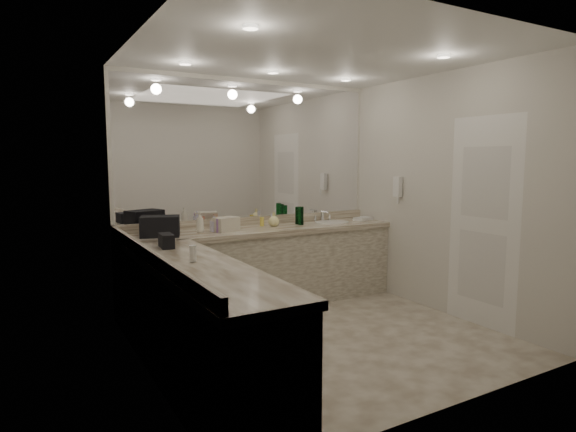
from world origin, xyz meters
TOP-DOWN VIEW (x-y plane):
  - floor at (0.00, 0.00)m, footprint 3.20×3.20m
  - ceiling at (0.00, 0.00)m, footprint 3.20×3.20m
  - wall_back at (0.00, 1.50)m, footprint 3.20×0.02m
  - wall_left at (-1.60, 0.00)m, footprint 0.02×3.00m
  - wall_right at (1.60, 0.00)m, footprint 0.02×3.00m
  - vanity_back_base at (0.00, 1.20)m, footprint 3.20×0.60m
  - vanity_back_top at (0.00, 1.19)m, footprint 3.20×0.64m
  - vanity_left_base at (-1.30, -0.30)m, footprint 0.60×2.40m
  - vanity_left_top at (-1.29, -0.30)m, footprint 0.64×2.42m
  - backsplash_back at (0.00, 1.48)m, footprint 3.20×0.04m
  - backsplash_left at (-1.58, 0.00)m, footprint 0.04×3.00m
  - mirror_back at (0.00, 1.49)m, footprint 3.12×0.01m
  - mirror_left at (-1.59, 0.00)m, footprint 0.01×2.92m
  - sink at (0.95, 1.20)m, footprint 0.44×0.44m
  - faucet at (0.95, 1.41)m, footprint 0.24×0.16m
  - wall_phone at (1.56, 0.70)m, footprint 0.06×0.10m
  - door at (1.59, -0.50)m, footprint 0.02×0.82m
  - black_toiletry_bag at (-1.18, 1.16)m, footprint 0.44×0.35m
  - black_bag_spill at (-1.30, 0.52)m, footprint 0.12×0.24m
  - cream_cosmetic_case at (-0.46, 1.18)m, footprint 0.30×0.23m
  - hand_towel at (1.43, 1.19)m, footprint 0.26×0.20m
  - lotion_left at (-1.30, -0.19)m, footprint 0.05×0.05m
  - soap_bottle_a at (-0.74, 1.23)m, footprint 0.09×0.09m
  - soap_bottle_b at (-0.59, 1.22)m, footprint 0.08×0.08m
  - soap_bottle_c at (0.17, 1.26)m, footprint 0.17×0.17m
  - green_bottle_0 at (0.54, 1.32)m, footprint 0.06×0.06m
  - green_bottle_1 at (0.51, 1.21)m, footprint 0.07×0.07m
  - green_bottle_2 at (0.51, 1.28)m, footprint 0.06×0.06m
  - amenity_bottle_0 at (-0.41, 1.35)m, footprint 0.05×0.05m
  - amenity_bottle_1 at (-0.57, 1.13)m, footprint 0.05×0.05m
  - amenity_bottle_2 at (-1.14, 1.16)m, footprint 0.05×0.05m
  - amenity_bottle_3 at (-1.06, 1.32)m, footprint 0.04×0.04m
  - amenity_bottle_4 at (0.06, 1.35)m, footprint 0.05×0.05m
  - amenity_bottle_5 at (0.18, 1.31)m, footprint 0.04×0.04m
  - amenity_bottle_6 at (-0.55, 1.31)m, footprint 0.04×0.04m

SIDE VIEW (x-z plane):
  - floor at x=0.00m, z-range 0.00..0.00m
  - vanity_back_base at x=0.00m, z-range 0.00..0.84m
  - vanity_left_base at x=-1.30m, z-range 0.00..0.84m
  - vanity_back_top at x=0.00m, z-range 0.84..0.90m
  - vanity_left_top at x=-1.29m, z-range 0.84..0.90m
  - sink at x=0.95m, z-range 0.88..0.91m
  - hand_towel at x=1.43m, z-range 0.90..0.94m
  - amenity_bottle_3 at x=-1.06m, z-range 0.90..0.97m
  - backsplash_back at x=0.00m, z-range 0.90..1.00m
  - backsplash_left at x=-1.58m, z-range 0.90..1.00m
  - amenity_bottle_4 at x=0.06m, z-range 0.90..1.00m
  - amenity_bottle_6 at x=-0.55m, z-range 0.90..1.02m
  - lotion_left at x=-1.30m, z-range 0.90..1.02m
  - black_bag_spill at x=-1.30m, z-range 0.90..1.03m
  - amenity_bottle_2 at x=-1.14m, z-range 0.90..1.04m
  - faucet at x=0.95m, z-range 0.90..1.04m
  - amenity_bottle_5 at x=0.18m, z-range 0.90..1.04m
  - amenity_bottle_0 at x=-0.41m, z-range 0.90..1.04m
  - amenity_bottle_1 at x=-0.57m, z-range 0.90..1.05m
  - cream_cosmetic_case at x=-0.46m, z-range 0.90..1.05m
  - soap_bottle_c at x=0.17m, z-range 0.90..1.07m
  - soap_bottle_b at x=-0.59m, z-range 0.90..1.07m
  - green_bottle_0 at x=0.54m, z-range 0.90..1.10m
  - green_bottle_2 at x=0.51m, z-range 0.90..1.11m
  - green_bottle_1 at x=0.51m, z-range 0.90..1.12m
  - black_toiletry_bag at x=-1.18m, z-range 0.90..1.12m
  - soap_bottle_a at x=-0.74m, z-range 0.90..1.12m
  - door at x=1.59m, z-range 0.00..2.10m
  - wall_back at x=0.00m, z-range 0.00..2.60m
  - wall_left at x=-1.60m, z-range 0.00..2.60m
  - wall_right at x=1.60m, z-range 0.00..2.60m
  - wall_phone at x=1.56m, z-range 1.23..1.47m
  - mirror_back at x=0.00m, z-range 1.00..2.55m
  - mirror_left at x=-1.59m, z-range 1.00..2.55m
  - ceiling at x=0.00m, z-range 2.60..2.60m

